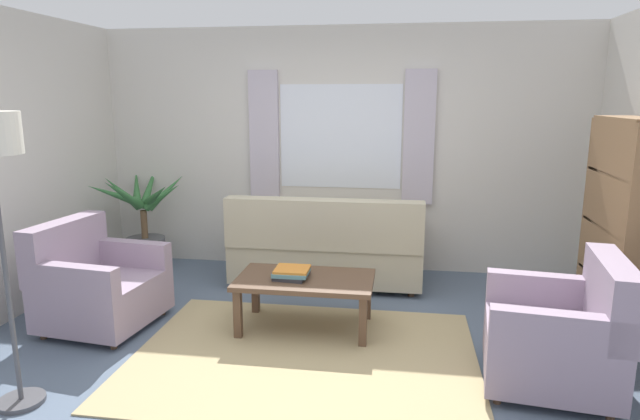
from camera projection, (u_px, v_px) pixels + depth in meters
name	position (u px, v px, depth m)	size (l,w,h in m)	color
ground_plane	(304.00, 357.00, 3.97)	(6.24, 6.24, 0.00)	slate
wall_back	(341.00, 150.00, 5.89)	(5.32, 0.12, 2.60)	silver
window_with_curtains	(340.00, 137.00, 5.78)	(1.98, 0.07, 1.40)	white
area_rug	(304.00, 356.00, 3.97)	(2.50, 1.89, 0.01)	tan
couch	(327.00, 249.00, 5.46)	(1.90, 0.82, 0.92)	#BCB293
armchair_left	(96.00, 285.00, 4.45)	(0.91, 0.93, 0.88)	#998499
armchair_right	(561.00, 335.00, 3.52)	(0.92, 0.93, 0.88)	#998499
coffee_table	(305.00, 284.00, 4.38)	(1.10, 0.64, 0.44)	brown
book_stack_on_table	(292.00, 273.00, 4.36)	(0.28, 0.29, 0.08)	#2D2D33
potted_plant	(144.00, 227.00, 5.92)	(1.01, 1.30, 1.16)	#56565B
bookshelf	(618.00, 226.00, 4.21)	(0.30, 0.94, 1.72)	olive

